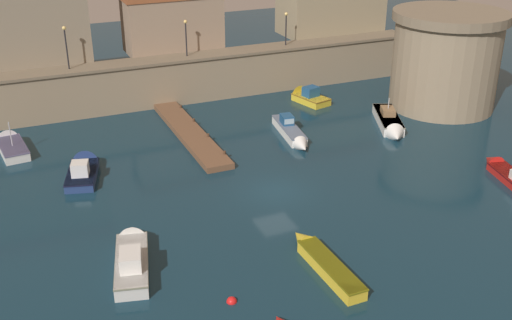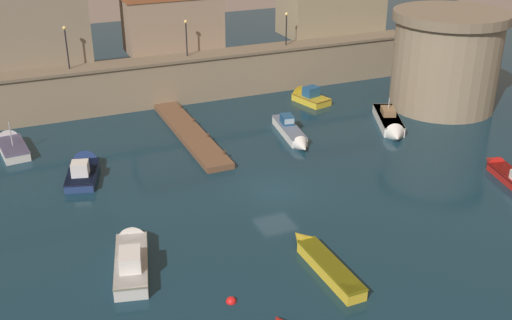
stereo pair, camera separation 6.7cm
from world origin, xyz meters
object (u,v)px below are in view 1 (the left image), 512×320
Objects in this scene: moored_boat_1 at (390,123)px; moored_boat_9 at (306,96)px; fortress_tower at (445,60)px; mooring_buoy_0 at (232,302)px; moored_boat_2 at (11,145)px; quay_lamp_0 at (66,41)px; quay_lamp_2 at (286,23)px; moored_boat_0 at (323,260)px; moored_boat_5 at (84,168)px; moored_boat_3 at (511,176)px; moored_boat_7 at (292,133)px; moored_boat_4 at (132,255)px; quay_lamp_1 at (186,32)px.

moored_boat_9 is (-3.22, 8.88, -0.03)m from moored_boat_1.
mooring_buoy_0 is (-27.72, -19.09, -4.35)m from fortress_tower.
quay_lamp_0 is at bearing -51.30° from moored_boat_2.
moored_boat_9 is (-0.07, -4.61, -5.85)m from quay_lamp_2.
moored_boat_2 is at bearing -167.80° from quay_lamp_2.
mooring_buoy_0 is (-17.23, -25.22, -0.45)m from moored_boat_9.
moored_boat_2 is 10.39× the size of mooring_buoy_0.
moored_boat_9 is (11.61, 24.31, 0.07)m from moored_boat_0.
moored_boat_5 is at bearing 103.55° from mooring_buoy_0.
quay_lamp_2 reaches higher than moored_boat_3.
moored_boat_5 is at bearing -81.67° from moored_boat_7.
fortress_tower is at bearing -52.74° from moored_boat_4.
moored_boat_5 reaches higher than mooring_buoy_0.
moored_boat_5 reaches higher than moored_boat_7.
quay_lamp_0 is 20.34m from moored_boat_7.
moored_boat_7 is at bearing -113.31° from quay_lamp_2.
fortress_tower reaches higher than moored_boat_0.
moored_boat_5 is at bearing -150.69° from quay_lamp_2.
moored_boat_5 is 22.77m from moored_boat_9.
moored_boat_7 is at bearing -75.44° from moored_boat_1.
moored_boat_4 is (-9.33, 4.44, 0.13)m from moored_boat_0.
moored_boat_1 is at bearing -159.26° from fortress_tower.
mooring_buoy_0 is at bearing -166.40° from moored_boat_2.
fortress_tower is 15.09m from quay_lamp_2.
moored_boat_4 is 0.97× the size of moored_boat_7.
moored_boat_9 is at bearing 28.05° from moored_boat_3.
fortress_tower is 32.27m from moored_boat_5.
moored_boat_7 is (-10.45, 12.78, 0.09)m from moored_boat_3.
mooring_buoy_0 is (4.27, -17.71, -0.41)m from moored_boat_5.
moored_boat_1 is 1.33× the size of moored_boat_2.
moored_boat_0 is at bearing -93.46° from quay_lamp_1.
quay_lamp_0 is 21.69m from moored_boat_9.
moored_boat_7 is (16.34, -0.02, 0.05)m from moored_boat_5.
moored_boat_1 is 1.06× the size of moored_boat_4.
moored_boat_3 reaches higher than moored_boat_7.
quay_lamp_0 is 10.10m from moored_boat_2.
moored_boat_3 is 16.51m from moored_boat_7.
fortress_tower is 23.11m from quay_lamp_1.
quay_lamp_2 is at bearing 59.89° from mooring_buoy_0.
quay_lamp_2 is 26.13m from moored_boat_3.
moored_boat_0 is 17.38m from moored_boat_3.
moored_boat_5 is at bearing -151.84° from moored_boat_2.
quay_lamp_1 reaches higher than moored_boat_7.
fortress_tower is 1.36× the size of moored_boat_1.
quay_lamp_2 is at bearing -27.00° from moored_boat_4.
moored_boat_1 is at bearing -51.90° from moored_boat_4.
moored_boat_9 is (20.94, 19.87, -0.06)m from moored_boat_4.
moored_boat_2 is 0.75× the size of moored_boat_3.
quay_lamp_1 is at bearing -4.12° from moored_boat_0.
fortress_tower reaches higher than moored_boat_4.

